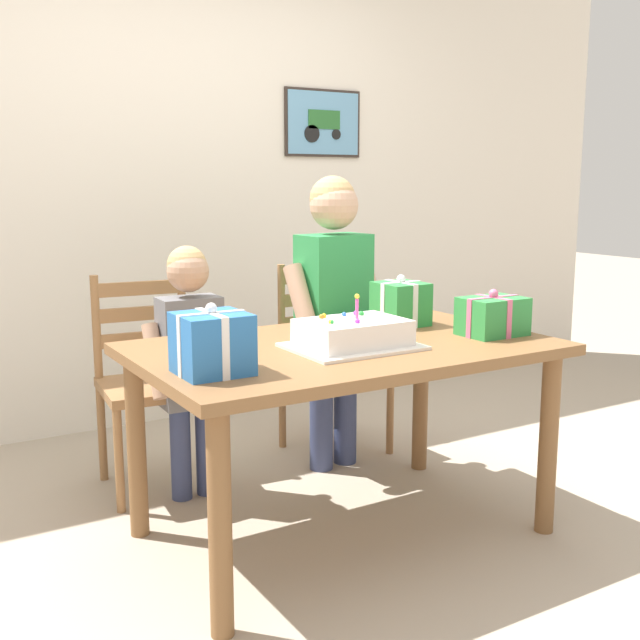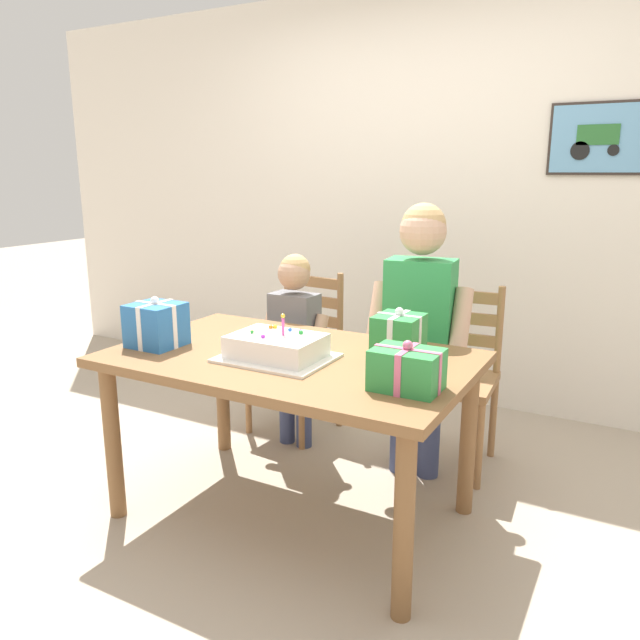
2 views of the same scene
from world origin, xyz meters
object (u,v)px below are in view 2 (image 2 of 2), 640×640
object	(u,v)px
chair_left	(298,351)
gift_box_corner_small	(156,325)
dining_table	(291,376)
child_older	(419,315)
birthday_cake	(277,348)
gift_box_beside_cake	(399,336)
child_younger	(294,332)
gift_box_red_large	(407,369)
chair_right	(453,376)

from	to	relation	value
chair_left	gift_box_corner_small	bearing A→B (deg)	-97.27
dining_table	chair_left	size ratio (longest dim) A/B	1.62
dining_table	child_older	size ratio (longest dim) A/B	1.11
birthday_cake	chair_left	size ratio (longest dim) A/B	0.48
gift_box_beside_cake	child_younger	world-z (taller)	child_younger
birthday_cake	gift_box_corner_small	size ratio (longest dim) A/B	1.97
dining_table	child_older	distance (m)	0.72
birthday_cake	gift_box_corner_small	bearing A→B (deg)	-171.79
gift_box_red_large	chair_left	bearing A→B (deg)	136.20
chair_right	child_older	world-z (taller)	child_older
child_older	gift_box_red_large	bearing A→B (deg)	-73.27
gift_box_red_large	child_older	bearing A→B (deg)	106.73
birthday_cake	child_younger	distance (m)	0.79
gift_box_corner_small	chair_left	world-z (taller)	gift_box_corner_small
birthday_cake	dining_table	bearing A→B (deg)	79.20
chair_left	birthday_cake	bearing A→B (deg)	-64.16
gift_box_beside_cake	child_older	size ratio (longest dim) A/B	0.16
birthday_cake	chair_right	size ratio (longest dim) A/B	0.48
dining_table	child_younger	xyz separation A→B (m)	(-0.35, 0.62, 0.00)
gift_box_red_large	gift_box_beside_cake	size ratio (longest dim) A/B	1.16
gift_box_red_large	child_younger	bearing A→B (deg)	140.13
gift_box_red_large	chair_left	world-z (taller)	chair_left
birthday_cake	child_older	distance (m)	0.78
dining_table	chair_right	distance (m)	0.96
birthday_cake	child_older	size ratio (longest dim) A/B	0.33
child_older	child_younger	distance (m)	0.71
birthday_cake	gift_box_corner_small	distance (m)	0.58
gift_box_red_large	gift_box_corner_small	world-z (taller)	gift_box_corner_small
gift_box_corner_small	chair_right	world-z (taller)	gift_box_corner_small
birthday_cake	gift_box_red_large	distance (m)	0.59
gift_box_beside_cake	child_older	distance (m)	0.42
chair_right	child_younger	size ratio (longest dim) A/B	0.87
gift_box_beside_cake	birthday_cake	bearing A→B (deg)	-146.38
gift_box_beside_cake	gift_box_red_large	bearing A→B (deg)	-64.15
gift_box_red_large	chair_right	distance (m)	1.05
gift_box_corner_small	chair_left	distance (m)	1.06
gift_box_red_large	child_older	xyz separation A→B (m)	(-0.23, 0.77, 0.01)
gift_box_beside_cake	chair_right	size ratio (longest dim) A/B	0.23
gift_box_beside_cake	child_younger	size ratio (longest dim) A/B	0.20
dining_table	gift_box_corner_small	distance (m)	0.63
birthday_cake	gift_box_red_large	xyz separation A→B (m)	(0.59, -0.08, 0.02)
child_older	dining_table	bearing A→B (deg)	-119.04
dining_table	gift_box_red_large	bearing A→B (deg)	-15.37
dining_table	gift_box_red_large	distance (m)	0.62
chair_right	gift_box_corner_small	bearing A→B (deg)	-136.35
dining_table	gift_box_beside_cake	world-z (taller)	gift_box_beside_cake
chair_left	child_younger	distance (m)	0.30
gift_box_red_large	gift_box_beside_cake	distance (m)	0.39
gift_box_corner_small	chair_right	size ratio (longest dim) A/B	0.24
gift_box_red_large	gift_box_beside_cake	world-z (taller)	gift_box_beside_cake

